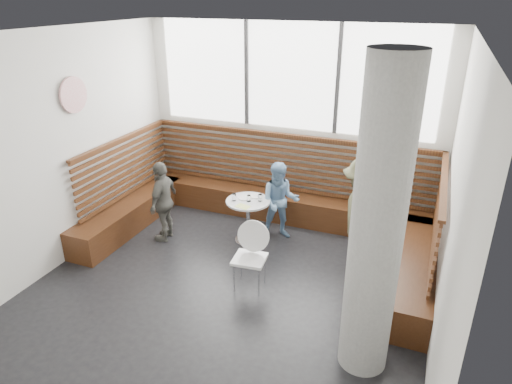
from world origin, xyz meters
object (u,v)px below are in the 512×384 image
at_px(child_left, 163,201).
at_px(child_back, 280,201).
at_px(concrete_column, 377,227).
at_px(cafe_chair, 252,251).
at_px(cafe_table, 248,212).
at_px(adult_man, 362,216).

bearing_deg(child_left, child_back, 107.43).
relative_size(concrete_column, cafe_chair, 3.57).
bearing_deg(cafe_chair, child_back, 87.94).
distance_m(cafe_chair, child_back, 1.38).
relative_size(cafe_table, adult_man, 0.42).
distance_m(concrete_column, child_left, 3.79).
xyz_separation_m(cafe_table, cafe_chair, (0.50, -1.07, 0.03)).
bearing_deg(child_back, adult_man, -36.82).
distance_m(concrete_column, adult_man, 1.96).
distance_m(cafe_table, cafe_chair, 1.18).
bearing_deg(cafe_chair, cafe_table, 109.18).
relative_size(concrete_column, child_back, 2.57).
bearing_deg(cafe_table, cafe_chair, -65.05).
height_order(concrete_column, adult_man, concrete_column).
relative_size(concrete_column, cafe_table, 4.61).
bearing_deg(child_left, cafe_table, 102.33).
bearing_deg(child_back, cafe_table, -162.29).
bearing_deg(child_back, concrete_column, -71.07).
bearing_deg(concrete_column, cafe_table, 137.85).
height_order(concrete_column, child_back, concrete_column).
relative_size(concrete_column, child_left, 2.49).
xyz_separation_m(cafe_chair, child_left, (-1.74, 0.67, 0.12)).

